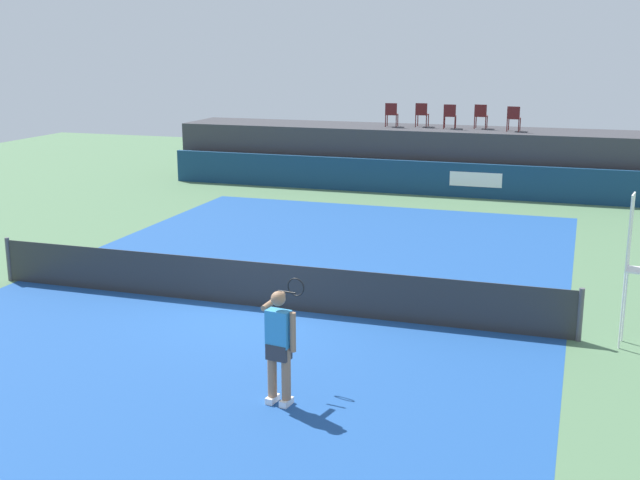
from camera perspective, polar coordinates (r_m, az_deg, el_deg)
name	(u,v)px	position (r m, az deg, el deg)	size (l,w,h in m)	color
ground_plane	(310,269)	(19.41, -0.74, -2.07)	(48.00, 48.00, 0.00)	#4C704C
court_inner	(262,307)	(16.72, -4.08, -4.73)	(12.00, 22.00, 0.00)	#1C478C
sponsor_wall	(405,177)	(29.18, 5.98, 4.43)	(18.00, 0.22, 1.20)	navy
spectator_platform	(415,157)	(30.85, 6.70, 5.85)	(18.00, 2.80, 2.20)	#38383D
spectator_chair_far_left	(391,114)	(30.75, 5.05, 8.85)	(0.47, 0.47, 0.89)	#561919
spectator_chair_left	(422,114)	(30.84, 7.18, 8.82)	(0.44, 0.44, 0.89)	#561919
spectator_chair_center	(450,115)	(30.36, 9.12, 8.67)	(0.48, 0.48, 0.89)	#561919
spectator_chair_right	(481,115)	(30.50, 11.25, 8.61)	(0.45, 0.45, 0.89)	#561919
spectator_chair_far_right	(514,117)	(29.83, 13.47, 8.38)	(0.46, 0.46, 0.89)	#561919
umpire_chair	(634,260)	(15.17, 21.19, -1.33)	(0.50, 0.50, 2.76)	white
tennis_net	(262,285)	(16.58, -4.10, -3.17)	(12.40, 0.02, 0.95)	#2D2D2D
net_post_near	(9,259)	(19.70, -21.06, -1.26)	(0.10, 0.10, 1.00)	#4C4C51
net_post_far	(580,315)	(15.43, 17.84, -5.03)	(0.10, 0.10, 1.00)	#4C4C51
tennis_player	(280,343)	(12.10, -2.87, -7.25)	(0.57, 1.20, 1.77)	white
tennis_ball	(91,283)	(18.92, -15.81, -2.90)	(0.07, 0.07, 0.07)	#D8EA33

